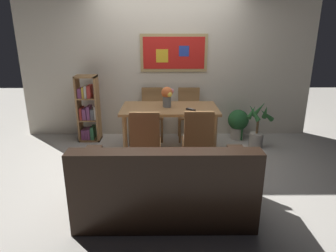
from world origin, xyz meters
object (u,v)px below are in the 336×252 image
at_px(dining_table, 170,114).
at_px(potted_ivy, 238,123).
at_px(dining_chair_far_right, 189,109).
at_px(flower_vase, 167,95).
at_px(dining_chair_near_right, 198,137).
at_px(potted_palm, 258,129).
at_px(dining_chair_near_left, 145,138).
at_px(dining_chair_far_left, 152,109).
at_px(bookshelf, 89,111).
at_px(tv_remote, 191,109).
at_px(leather_couch, 164,189).

height_order(dining_table, potted_ivy, dining_table).
height_order(dining_chair_far_right, flower_vase, flower_vase).
bearing_deg(dining_chair_near_right, potted_palm, 40.84).
height_order(dining_table, potted_palm, potted_palm).
height_order(dining_chair_near_left, dining_chair_far_left, same).
xyz_separation_m(bookshelf, potted_palm, (2.87, -0.38, -0.21)).
relative_size(dining_table, potted_ivy, 2.54).
relative_size(dining_table, flower_vase, 4.75).
distance_m(dining_chair_far_left, potted_palm, 1.84).
bearing_deg(dining_table, potted_ivy, 27.46).
height_order(potted_ivy, flower_vase, flower_vase).
xyz_separation_m(dining_chair_far_left, dining_chair_near_right, (0.66, -1.42, 0.00)).
relative_size(dining_chair_far_left, dining_chair_near_right, 1.00).
bearing_deg(tv_remote, dining_chair_near_left, -138.03).
bearing_deg(dining_chair_near_right, dining_table, 116.99).
xyz_separation_m(leather_couch, potted_ivy, (1.32, 2.32, -0.01)).
bearing_deg(dining_chair_far_right, flower_vase, -120.72).
bearing_deg(dining_table, potted_palm, 9.10).
distance_m(dining_chair_near_right, flower_vase, 0.94).
distance_m(potted_ivy, tv_remote, 1.32).
height_order(potted_ivy, potted_palm, potted_palm).
relative_size(dining_chair_far_left, tv_remote, 6.35).
distance_m(dining_chair_near_left, flower_vase, 0.93).
xyz_separation_m(dining_table, dining_chair_far_left, (-0.30, 0.71, -0.11)).
height_order(dining_chair_near_left, flower_vase, flower_vase).
height_order(potted_palm, flower_vase, flower_vase).
xyz_separation_m(dining_chair_far_right, flower_vase, (-0.39, -0.66, 0.40)).
xyz_separation_m(dining_chair_far_left, dining_chair_far_right, (0.65, -0.01, 0.00)).
distance_m(dining_chair_far_left, dining_chair_near_right, 1.57).
xyz_separation_m(dining_table, bookshelf, (-1.41, 0.61, -0.11)).
xyz_separation_m(dining_chair_far_right, bookshelf, (-1.76, -0.08, 0.00)).
height_order(leather_couch, bookshelf, bookshelf).
height_order(dining_table, dining_chair_near_right, dining_chair_near_right).
distance_m(potted_palm, tv_remote, 1.30).
height_order(dining_chair_near_right, potted_palm, dining_chair_near_right).
distance_m(dining_chair_near_right, bookshelf, 2.21).
bearing_deg(tv_remote, leather_couch, -104.56).
relative_size(dining_chair_far_left, potted_palm, 1.17).
bearing_deg(dining_chair_far_left, tv_remote, -55.26).
xyz_separation_m(potted_ivy, tv_remote, (-0.93, -0.81, 0.46)).
bearing_deg(dining_chair_far_left, dining_chair_near_left, -91.24).
distance_m(leather_couch, potted_palm, 2.45).
bearing_deg(dining_chair_far_right, leather_couch, -100.41).
bearing_deg(leather_couch, dining_chair_far_left, 95.23).
relative_size(dining_table, dining_chair_near_right, 1.62).
bearing_deg(dining_chair_far_right, potted_palm, -22.45).
bearing_deg(bookshelf, dining_chair_far_right, 2.70).
bearing_deg(bookshelf, dining_chair_far_left, 4.98).
xyz_separation_m(leather_couch, potted_palm, (1.54, 1.91, 0.02)).
relative_size(flower_vase, tv_remote, 2.16).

